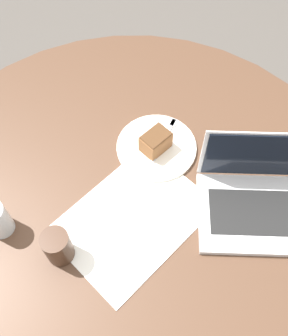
# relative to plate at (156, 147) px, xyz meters

# --- Properties ---
(ground_plane) EXTENTS (12.00, 12.00, 0.00)m
(ground_plane) POSITION_rel_plate_xyz_m (0.20, 0.02, -0.73)
(ground_plane) COLOR #4C4742
(dining_table) EXTENTS (1.38, 1.38, 0.73)m
(dining_table) POSITION_rel_plate_xyz_m (0.20, 0.02, -0.12)
(dining_table) COLOR #4C3323
(dining_table) RESTS_ON ground_plane
(paper_document) EXTENTS (0.46, 0.39, 0.00)m
(paper_document) POSITION_rel_plate_xyz_m (0.23, 0.05, -0.00)
(paper_document) COLOR white
(paper_document) RESTS_ON dining_table
(plate) EXTENTS (0.24, 0.24, 0.01)m
(plate) POSITION_rel_plate_xyz_m (0.00, 0.00, 0.00)
(plate) COLOR silver
(plate) RESTS_ON dining_table
(cake_slice) EXTENTS (0.10, 0.08, 0.06)m
(cake_slice) POSITION_rel_plate_xyz_m (0.01, -0.00, 0.04)
(cake_slice) COLOR brown
(cake_slice) RESTS_ON plate
(fork) EXTENTS (0.17, 0.03, 0.00)m
(fork) POSITION_rel_plate_xyz_m (-0.05, 0.01, 0.01)
(fork) COLOR silver
(fork) RESTS_ON plate
(coffee_glass) EXTENTS (0.07, 0.07, 0.11)m
(coffee_glass) POSITION_rel_plate_xyz_m (0.41, -0.07, 0.05)
(coffee_glass) COLOR #3D2619
(coffee_glass) RESTS_ON dining_table
(laptop) EXTENTS (0.36, 0.41, 0.21)m
(laptop) POSITION_rel_plate_xyz_m (0.04, 0.33, 0.03)
(laptop) COLOR silver
(laptop) RESTS_ON dining_table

